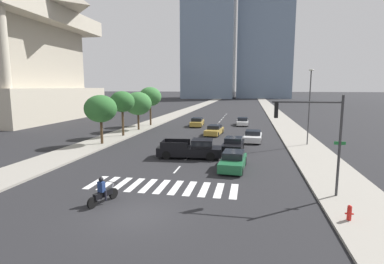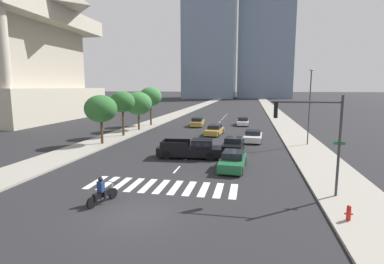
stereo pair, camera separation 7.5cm
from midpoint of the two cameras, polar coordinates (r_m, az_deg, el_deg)
ground_plane at (r=15.46m, az=-10.45°, el=-15.23°), size 800.00×800.00×0.00m
sidewalk_east at (r=43.94m, az=18.52°, el=0.09°), size 4.00×260.00×0.15m
sidewalk_west at (r=46.56m, az=-9.71°, el=0.86°), size 4.00×260.00×0.15m
crosswalk_near at (r=19.25m, az=-5.70°, el=-10.27°), size 9.45×2.73×0.01m
lane_divider_center at (r=46.16m, az=4.34°, el=0.81°), size 0.14×50.00×0.01m
motorcycle_lead at (r=17.06m, az=-16.58°, el=-11.04°), size 0.94×2.10×1.49m
pickup_truck at (r=26.44m, az=0.20°, el=-3.21°), size 5.74×2.39×1.67m
sedan_white_0 at (r=35.12m, az=11.60°, el=-0.84°), size 2.17×4.46×1.25m
sedan_gold_1 at (r=47.90m, az=1.09°, el=1.87°), size 2.04×4.84×1.37m
sedan_white_2 at (r=49.80m, az=9.68°, el=1.94°), size 1.97×4.27×1.25m
sedan_black_3 at (r=29.59m, az=7.95°, el=-2.41°), size 2.06×4.51×1.32m
sedan_green_4 at (r=23.15m, az=7.89°, el=-5.49°), size 2.00×4.43×1.34m
sedan_gold_5 at (r=39.36m, az=4.36°, el=0.32°), size 2.16×4.70×1.26m
fire_hydrant at (r=15.90m, az=27.78°, el=-13.42°), size 0.36×0.20×0.72m
traffic_signal_near at (r=17.88m, az=22.28°, el=0.79°), size 4.00×0.28×5.63m
street_lamp_east at (r=33.71m, az=21.55°, el=5.40°), size 0.50×0.24×7.89m
street_tree_nearest at (r=33.42m, az=-16.91°, el=4.25°), size 3.43×3.43×5.23m
street_tree_second at (r=38.38m, az=-13.05°, el=5.61°), size 3.06×3.06×5.56m
street_tree_third at (r=43.35m, az=-10.14°, el=5.35°), size 3.85×3.85×5.38m
street_tree_fourth at (r=48.35m, az=-7.86°, el=6.67°), size 3.54×3.54×6.06m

